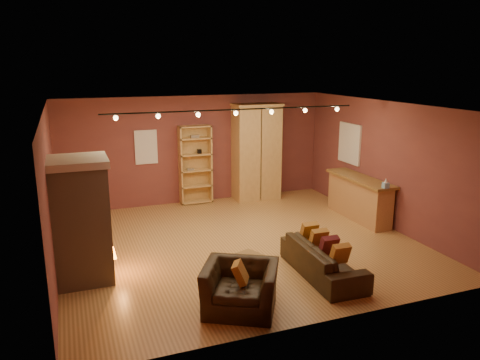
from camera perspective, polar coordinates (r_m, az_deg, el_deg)
name	(u,v)px	position (r m, az deg, el deg)	size (l,w,h in m)	color
floor	(239,243)	(9.73, -0.07, -7.69)	(7.00, 7.00, 0.00)	#A37139
ceiling	(239,106)	(9.07, -0.07, 8.97)	(7.00, 7.00, 0.00)	brown
back_wall	(196,150)	(12.33, -5.39, 3.72)	(7.00, 0.02, 2.80)	brown
left_wall	(51,194)	(8.75, -22.08, -1.60)	(0.02, 6.50, 2.80)	brown
right_wall	(385,164)	(10.99, 17.28, 1.86)	(0.02, 6.50, 2.80)	brown
fireplace	(82,220)	(8.26, -18.75, -4.66)	(1.01, 0.98, 2.12)	tan
back_window	(146,147)	(12.01, -11.38, 3.95)	(0.56, 0.04, 0.86)	white
bookcase	(195,164)	(12.28, -5.52, 1.97)	(0.84, 0.33, 2.05)	#DDB26B
armoire	(256,152)	(12.55, 2.01, 3.45)	(1.26, 0.72, 2.58)	#DDB26B
bar_counter	(359,198)	(11.41, 14.29, -2.10)	(0.57, 2.10, 1.01)	tan
tissue_box	(386,184)	(10.46, 17.34, -0.46)	(0.14, 0.14, 0.23)	#84B2D3
right_window	(350,143)	(12.04, 13.21, 4.37)	(0.05, 0.90, 1.00)	white
loveseat	(323,254)	(8.34, 10.09, -8.83)	(0.64, 1.97, 0.80)	black
armchair	(240,280)	(7.10, 0.03, -12.10)	(1.29, 1.14, 0.95)	black
coffee_table	(248,263)	(7.80, 0.96, -10.09)	(0.84, 0.84, 0.49)	olive
track_rail	(236,111)	(9.26, -0.51, 8.36)	(5.20, 0.09, 0.13)	black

